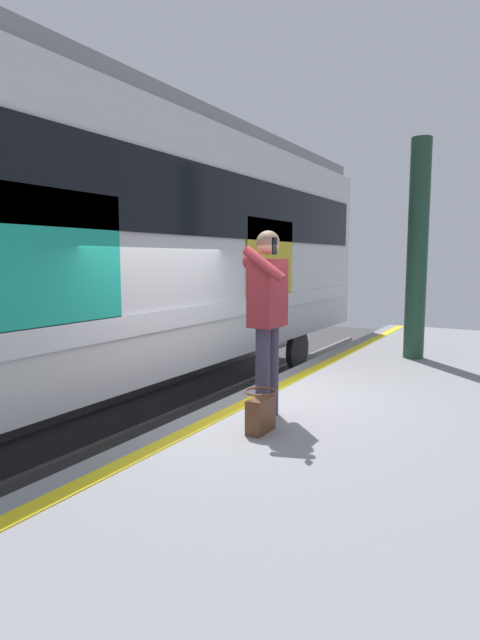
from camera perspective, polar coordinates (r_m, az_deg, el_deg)
ground_plane at (r=5.95m, az=-1.71°, el=-16.70°), size 24.95×24.95×0.00m
platform at (r=5.03m, az=24.65°, el=-16.58°), size 14.40×5.05×0.86m
safety_line at (r=5.51m, az=0.94°, el=-9.09°), size 14.11×0.16×0.01m
track_rail_near at (r=6.84m, az=-13.46°, el=-12.95°), size 18.72×0.08×0.16m
track_rail_far at (r=7.86m, az=-21.20°, el=-10.60°), size 18.72×0.08×0.16m
train_carriage at (r=7.39m, az=-14.73°, el=8.78°), size 12.10×2.99×4.23m
passenger at (r=4.82m, az=3.03°, el=1.31°), size 0.57×0.55×1.78m
handbag at (r=4.56m, az=2.32°, el=-10.30°), size 0.32×0.29×0.38m
station_column at (r=8.19m, az=19.21°, el=7.37°), size 0.30×0.30×3.29m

